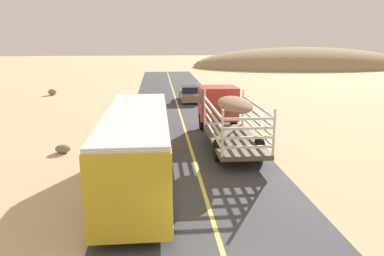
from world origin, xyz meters
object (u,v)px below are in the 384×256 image
Objects in this scene: car_far at (189,94)px; boulder_far_horizon at (63,149)px; boulder_mid_field at (52,92)px; livestock_truck at (224,109)px; bus at (137,148)px.

car_far is 5.31× the size of boulder_far_horizon.
livestock_truck is at bearing -50.85° from boulder_mid_field.
car_far reaches higher than boulder_far_horizon.
bus is 21.69m from car_far.
car_far is at bearing -20.09° from boulder_mid_field.
car_far is (3.98, 21.29, -1.05)m from bus.
livestock_truck is 2.20× the size of car_far.
bus is 11.33× the size of boulder_mid_field.
car_far is at bearing 62.53° from boulder_far_horizon.
boulder_mid_field is (-15.46, 18.99, -1.47)m from livestock_truck.
bus is 12.08× the size of boulder_far_horizon.
boulder_mid_field is at bearing 159.91° from car_far.
boulder_far_horizon is (6.18, -21.31, -0.10)m from boulder_mid_field.
livestock_truck reaches higher than boulder_mid_field.
livestock_truck is 0.97× the size of bus.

